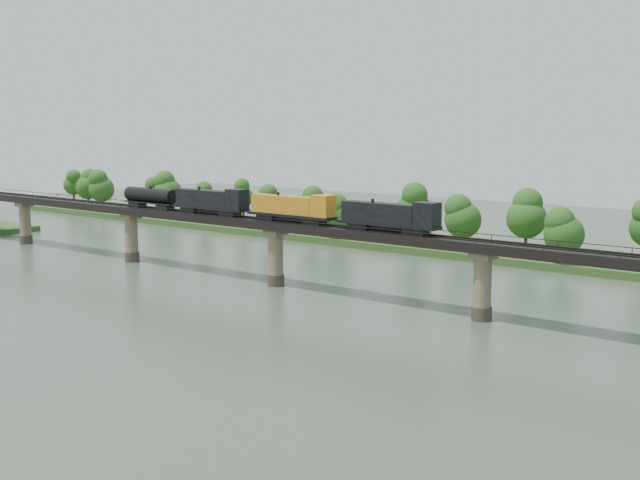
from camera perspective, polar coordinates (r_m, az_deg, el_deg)
The scene contains 6 objects.
ground at distance 121.18m, azimuth -12.74°, elevation -5.36°, with size 400.00×400.00×0.00m, color #354234.
far_bank at distance 184.96m, azimuth 8.34°, elevation -0.36°, with size 300.00×24.00×1.60m, color #29481C.
bridge at distance 140.24m, azimuth -3.16°, elevation -1.07°, with size 236.00×30.00×11.50m.
bridge_superstructure at distance 139.36m, azimuth -3.19°, elevation 1.50°, with size 220.00×4.90×0.75m.
far_treeline at distance 184.50m, azimuth 5.49°, elevation 2.18°, with size 289.06×17.54×13.60m.
freight_train at distance 141.13m, azimuth -4.08°, elevation 2.44°, with size 73.04×2.85×5.03m.
Camera 1 is at (92.92, -72.61, 27.89)m, focal length 45.00 mm.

